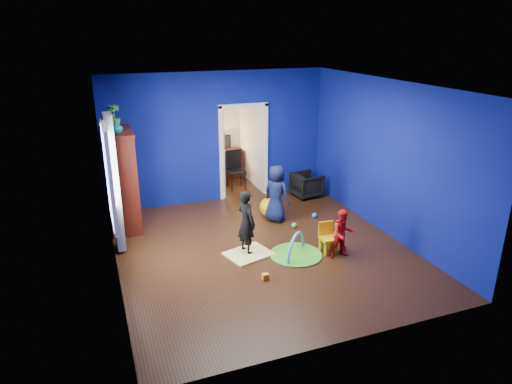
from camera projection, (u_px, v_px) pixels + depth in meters
name	position (u px, v px, depth m)	size (l,w,h in m)	color
floor	(262.00, 249.00, 8.21)	(5.00, 5.50, 0.01)	black
ceiling	(263.00, 85.00, 7.22)	(5.00, 5.50, 0.01)	white
wall_back	(218.00, 138.00, 10.13)	(5.00, 0.02, 2.90)	navy
wall_front	(349.00, 239.00, 5.29)	(5.00, 0.02, 2.90)	navy
wall_left	(109.00, 190.00, 6.89)	(0.02, 5.50, 2.90)	navy
wall_right	(387.00, 159.00, 8.54)	(0.02, 5.50, 2.90)	navy
alcove	(232.00, 136.00, 11.17)	(1.00, 1.75, 2.50)	silver
armchair	(307.00, 185.00, 10.70)	(0.60, 0.62, 0.57)	black
child_black	(246.00, 222.00, 7.91)	(0.42, 0.28, 1.16)	black
child_navy	(276.00, 193.00, 9.24)	(0.58, 0.38, 1.18)	#0E1236
toddler_red	(343.00, 233.00, 7.82)	(0.42, 0.33, 0.87)	#B11712
vase	(116.00, 127.00, 8.19)	(0.22, 0.22, 0.23)	#0C5B65
potted_plant	(113.00, 116.00, 8.61)	(0.25, 0.25, 0.44)	#308534
tv_armoire	(121.00, 180.00, 8.83)	(0.58, 1.14, 1.96)	#3C110A
crt_tv	(123.00, 178.00, 8.83)	(0.46, 0.70, 0.54)	silver
yellow_blanket	(248.00, 254.00, 8.01)	(0.75, 0.60, 0.03)	#F2E07A
hopper_ball	(269.00, 207.00, 9.58)	(0.41, 0.41, 0.41)	yellow
kid_chair	(329.00, 240.00, 8.01)	(0.28, 0.28, 0.50)	yellow
play_mat	(296.00, 255.00, 7.99)	(0.92, 0.92, 0.02)	green
toy_arch	(296.00, 254.00, 7.99)	(0.82, 0.82, 0.05)	#3F8CD8
window_left	(108.00, 177.00, 7.17)	(0.03, 0.95, 1.55)	white
curtain	(115.00, 184.00, 7.79)	(0.14, 0.42, 2.40)	slate
doorway	(243.00, 153.00, 10.47)	(1.16, 0.10, 2.10)	white
study_desk	(225.00, 164.00, 12.03)	(0.88, 0.44, 0.75)	#3D140A
desk_monitor	(223.00, 141.00, 11.94)	(0.40, 0.05, 0.32)	black
desk_lamp	(213.00, 144.00, 11.80)	(0.14, 0.14, 0.14)	#FFD88C
folding_chair	(236.00, 171.00, 11.15)	(0.40, 0.40, 0.92)	black
book_shelf	(222.00, 100.00, 11.56)	(0.88, 0.24, 0.04)	white
toy_0	(342.00, 248.00, 8.16)	(0.10, 0.08, 0.10)	red
toy_1	(314.00, 215.00, 9.56)	(0.11, 0.11, 0.11)	blue
toy_2	(265.00, 277.00, 7.21)	(0.10, 0.08, 0.10)	orange
toy_3	(294.00, 225.00, 9.07)	(0.11, 0.11, 0.11)	green
toy_4	(325.00, 228.00, 8.95)	(0.10, 0.08, 0.10)	#DD53CB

